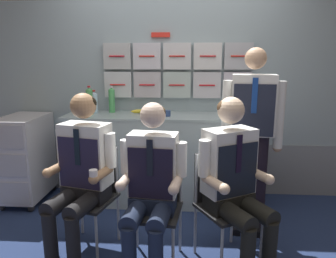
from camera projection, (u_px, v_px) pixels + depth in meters
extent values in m
cube|color=#91A4AB|center=(173.00, 100.00, 3.63)|extent=(4.20, 0.06, 2.15)
cube|color=gray|center=(172.00, 167.00, 3.76)|extent=(4.12, 0.01, 0.59)
cube|color=silver|center=(118.00, 85.00, 3.57)|extent=(0.30, 0.06, 0.28)
cylinder|color=red|center=(118.00, 85.00, 3.54)|extent=(0.17, 0.01, 0.01)
cube|color=#B4AEB5|center=(147.00, 85.00, 3.55)|extent=(0.30, 0.06, 0.28)
cylinder|color=red|center=(147.00, 85.00, 3.52)|extent=(0.17, 0.01, 0.01)
cube|color=#A6B7B2|center=(177.00, 85.00, 3.53)|extent=(0.30, 0.06, 0.28)
cylinder|color=red|center=(177.00, 85.00, 3.49)|extent=(0.17, 0.01, 0.01)
cube|color=#B9B7BF|center=(207.00, 85.00, 3.51)|extent=(0.30, 0.06, 0.28)
cylinder|color=red|center=(207.00, 85.00, 3.47)|extent=(0.17, 0.01, 0.01)
cube|color=#BCB3C2|center=(237.00, 85.00, 3.49)|extent=(0.30, 0.06, 0.28)
cylinder|color=red|center=(238.00, 85.00, 3.45)|extent=(0.17, 0.01, 0.01)
cube|color=#B2B5B6|center=(117.00, 56.00, 3.51)|extent=(0.30, 0.06, 0.28)
cylinder|color=red|center=(117.00, 56.00, 3.47)|extent=(0.17, 0.01, 0.01)
cube|color=silver|center=(147.00, 56.00, 3.49)|extent=(0.30, 0.06, 0.28)
cylinder|color=red|center=(147.00, 56.00, 3.45)|extent=(0.17, 0.01, 0.01)
cube|color=silver|center=(177.00, 56.00, 3.46)|extent=(0.30, 0.06, 0.28)
cylinder|color=red|center=(177.00, 56.00, 3.43)|extent=(0.17, 0.01, 0.01)
cube|color=silver|center=(208.00, 56.00, 3.44)|extent=(0.30, 0.06, 0.28)
cylinder|color=red|center=(208.00, 56.00, 3.41)|extent=(0.17, 0.01, 0.01)
cube|color=#AFB0B7|center=(238.00, 56.00, 3.42)|extent=(0.30, 0.06, 0.28)
cylinder|color=red|center=(239.00, 56.00, 3.38)|extent=(0.17, 0.01, 0.01)
cube|color=red|center=(161.00, 35.00, 3.44)|extent=(0.20, 0.02, 0.05)
cube|color=#A1B2B4|center=(160.00, 160.00, 3.49)|extent=(1.95, 0.52, 0.93)
cube|color=#91A3A5|center=(160.00, 116.00, 3.38)|extent=(1.99, 0.53, 0.03)
sphere|color=black|center=(2.00, 207.00, 3.33)|extent=(0.07, 0.07, 0.07)
sphere|color=black|center=(31.00, 208.00, 3.31)|extent=(0.07, 0.07, 0.07)
sphere|color=black|center=(28.00, 187.00, 3.87)|extent=(0.07, 0.07, 0.07)
sphere|color=black|center=(54.00, 187.00, 3.84)|extent=(0.07, 0.07, 0.07)
cube|color=silver|center=(26.00, 156.00, 3.49)|extent=(0.40, 0.64, 0.87)
cube|color=#AAA7AD|center=(12.00, 193.00, 3.23)|extent=(0.35, 0.01, 0.23)
cube|color=#AAA7AD|center=(9.00, 166.00, 3.17)|extent=(0.35, 0.01, 0.23)
cube|color=#AAA7AD|center=(6.00, 137.00, 3.11)|extent=(0.35, 0.01, 0.23)
cylinder|color=#28282D|center=(6.00, 124.00, 3.10)|extent=(0.32, 0.02, 0.02)
cylinder|color=#A8AAAF|center=(56.00, 232.00, 2.53)|extent=(0.02, 0.02, 0.41)
cylinder|color=#A8AAAF|center=(97.00, 240.00, 2.43)|extent=(0.02, 0.02, 0.41)
cylinder|color=#A8AAAF|center=(82.00, 212.00, 2.87)|extent=(0.02, 0.02, 0.41)
cylinder|color=#A8AAAF|center=(118.00, 218.00, 2.76)|extent=(0.02, 0.02, 0.41)
cube|color=black|center=(87.00, 200.00, 2.60)|extent=(0.48, 0.48, 0.02)
cube|color=black|center=(98.00, 168.00, 2.73)|extent=(0.36, 0.12, 0.40)
cylinder|color=#A8AAAF|center=(79.00, 166.00, 2.78)|extent=(0.02, 0.02, 0.40)
cylinder|color=#A8AAAF|center=(117.00, 171.00, 2.67)|extent=(0.02, 0.02, 0.40)
cylinder|color=black|center=(50.00, 239.00, 2.34)|extent=(0.10, 0.10, 0.40)
cylinder|color=black|center=(73.00, 244.00, 2.28)|extent=(0.10, 0.10, 0.40)
cylinder|color=black|center=(63.00, 201.00, 2.45)|extent=(0.22, 0.41, 0.13)
cylinder|color=black|center=(85.00, 204.00, 2.39)|extent=(0.22, 0.41, 0.13)
cube|color=black|center=(87.00, 192.00, 2.59)|extent=(0.39, 0.28, 0.12)
cube|color=white|center=(86.00, 154.00, 2.54)|extent=(0.41, 0.29, 0.50)
cube|color=#231F3B|center=(78.00, 163.00, 2.45)|extent=(0.34, 0.09, 0.40)
cube|color=black|center=(77.00, 147.00, 2.41)|extent=(0.04, 0.02, 0.28)
cylinder|color=white|center=(62.00, 146.00, 2.59)|extent=(0.08, 0.08, 0.27)
cylinder|color=#A47A55|center=(57.00, 169.00, 2.51)|extent=(0.13, 0.26, 0.07)
sphere|color=#A47A55|center=(47.00, 173.00, 2.41)|extent=(0.08, 0.08, 0.08)
cylinder|color=white|center=(110.00, 150.00, 2.46)|extent=(0.08, 0.08, 0.27)
cylinder|color=#A47A55|center=(102.00, 174.00, 2.40)|extent=(0.13, 0.26, 0.07)
sphere|color=#A47A55|center=(94.00, 179.00, 2.29)|extent=(0.08, 0.08, 0.08)
cylinder|color=white|center=(93.00, 174.00, 2.28)|extent=(0.06, 0.06, 0.06)
sphere|color=#A47A55|center=(83.00, 106.00, 2.46)|extent=(0.20, 0.20, 0.20)
ellipsoid|color=black|center=(84.00, 103.00, 2.46)|extent=(0.23, 0.22, 0.14)
cylinder|color=#A8AAAF|center=(123.00, 249.00, 2.31)|extent=(0.02, 0.02, 0.41)
cylinder|color=#A8AAAF|center=(173.00, 254.00, 2.25)|extent=(0.02, 0.02, 0.41)
cylinder|color=#A8AAAF|center=(137.00, 224.00, 2.66)|extent=(0.02, 0.02, 0.41)
cylinder|color=#A8AAAF|center=(180.00, 228.00, 2.60)|extent=(0.02, 0.02, 0.41)
cube|color=black|center=(153.00, 212.00, 2.41)|extent=(0.44, 0.44, 0.02)
cube|color=black|center=(158.00, 176.00, 2.55)|extent=(0.37, 0.07, 0.40)
cylinder|color=#A8AAAF|center=(136.00, 175.00, 2.57)|extent=(0.02, 0.02, 0.40)
cylinder|color=#A8AAAF|center=(181.00, 178.00, 2.51)|extent=(0.02, 0.02, 0.40)
cylinder|color=#182136|center=(129.00, 255.00, 2.14)|extent=(0.10, 0.10, 0.40)
cylinder|color=#182136|center=(156.00, 258.00, 2.11)|extent=(0.10, 0.10, 0.40)
cylinder|color=#182136|center=(135.00, 213.00, 2.25)|extent=(0.17, 0.38, 0.13)
cylinder|color=#182136|center=(161.00, 215.00, 2.22)|extent=(0.17, 0.38, 0.13)
cube|color=#182136|center=(153.00, 203.00, 2.39)|extent=(0.35, 0.23, 0.12)
cube|color=white|center=(153.00, 164.00, 2.35)|extent=(0.37, 0.23, 0.46)
cube|color=black|center=(150.00, 174.00, 2.26)|extent=(0.32, 0.05, 0.37)
cube|color=black|center=(150.00, 158.00, 2.23)|extent=(0.04, 0.01, 0.26)
cylinder|color=white|center=(126.00, 156.00, 2.37)|extent=(0.08, 0.08, 0.25)
cylinder|color=beige|center=(125.00, 180.00, 2.30)|extent=(0.09, 0.24, 0.07)
sphere|color=beige|center=(120.00, 186.00, 2.20)|extent=(0.08, 0.08, 0.08)
cylinder|color=white|center=(181.00, 159.00, 2.30)|extent=(0.08, 0.08, 0.25)
cylinder|color=beige|center=(176.00, 184.00, 2.24)|extent=(0.09, 0.24, 0.07)
sphere|color=beige|center=(174.00, 190.00, 2.14)|extent=(0.08, 0.08, 0.08)
sphere|color=beige|center=(153.00, 115.00, 2.27)|extent=(0.18, 0.18, 0.18)
ellipsoid|color=#513A1E|center=(153.00, 113.00, 2.28)|extent=(0.20, 0.18, 0.13)
cylinder|color=#A8AAAF|center=(222.00, 254.00, 2.25)|extent=(0.02, 0.02, 0.41)
cylinder|color=#A8AAAF|center=(261.00, 241.00, 2.41)|extent=(0.02, 0.02, 0.41)
cylinder|color=#A8AAAF|center=(195.00, 230.00, 2.57)|extent=(0.02, 0.02, 0.41)
cylinder|color=#A8AAAF|center=(232.00, 220.00, 2.72)|extent=(0.02, 0.02, 0.41)
cube|color=black|center=(228.00, 209.00, 2.44)|extent=(0.55, 0.55, 0.02)
cube|color=black|center=(215.00, 175.00, 2.56)|extent=(0.33, 0.21, 0.40)
cylinder|color=#A8AAAF|center=(196.00, 179.00, 2.48)|extent=(0.02, 0.02, 0.40)
cylinder|color=#A8AAAF|center=(234.00, 172.00, 2.63)|extent=(0.02, 0.02, 0.40)
cylinder|color=black|center=(247.00, 256.00, 2.13)|extent=(0.10, 0.10, 0.40)
cylinder|color=black|center=(269.00, 249.00, 2.21)|extent=(0.10, 0.10, 0.40)
cylinder|color=black|center=(233.00, 214.00, 2.24)|extent=(0.31, 0.40, 0.13)
cylinder|color=black|center=(254.00, 209.00, 2.32)|extent=(0.31, 0.40, 0.13)
cube|color=black|center=(229.00, 201.00, 2.43)|extent=(0.40, 0.35, 0.12)
cube|color=white|center=(229.00, 161.00, 2.38)|extent=(0.42, 0.36, 0.49)
cube|color=black|center=(238.00, 171.00, 2.30)|extent=(0.30, 0.18, 0.39)
cube|color=black|center=(239.00, 154.00, 2.26)|extent=(0.04, 0.03, 0.27)
cylinder|color=white|center=(204.00, 158.00, 2.28)|extent=(0.08, 0.08, 0.26)
cylinder|color=beige|center=(215.00, 183.00, 2.22)|extent=(0.18, 0.25, 0.07)
sphere|color=beige|center=(224.00, 189.00, 2.13)|extent=(0.08, 0.08, 0.08)
cylinder|color=white|center=(252.00, 151.00, 2.46)|extent=(0.08, 0.08, 0.26)
cylinder|color=beige|center=(259.00, 175.00, 2.39)|extent=(0.18, 0.25, 0.07)
sphere|color=beige|center=(269.00, 180.00, 2.29)|extent=(0.08, 0.08, 0.08)
sphere|color=beige|center=(231.00, 110.00, 2.30)|extent=(0.19, 0.19, 0.19)
ellipsoid|color=brown|center=(230.00, 108.00, 2.31)|extent=(0.25, 0.25, 0.14)
cube|color=black|center=(235.00, 226.00, 2.97)|extent=(0.12, 0.25, 0.06)
cube|color=black|center=(258.00, 228.00, 2.93)|extent=(0.12, 0.25, 0.06)
cylinder|color=black|center=(239.00, 179.00, 2.90)|extent=(0.12, 0.12, 0.84)
cylinder|color=black|center=(259.00, 181.00, 2.86)|extent=(0.12, 0.12, 0.84)
cube|color=white|center=(253.00, 105.00, 2.74)|extent=(0.38, 0.25, 0.51)
cube|color=#1D2233|center=(254.00, 111.00, 2.64)|extent=(0.33, 0.05, 0.43)
cube|color=navy|center=(255.00, 96.00, 2.60)|extent=(0.04, 0.01, 0.29)
cylinder|color=white|center=(226.00, 113.00, 2.79)|extent=(0.08, 0.08, 0.57)
sphere|color=tan|center=(225.00, 145.00, 2.86)|extent=(0.08, 0.08, 0.08)
cylinder|color=white|center=(280.00, 115.00, 2.71)|extent=(0.08, 0.08, 0.57)
sphere|color=tan|center=(277.00, 148.00, 2.77)|extent=(0.08, 0.08, 0.08)
sphere|color=tan|center=(256.00, 58.00, 2.65)|extent=(0.18, 0.18, 0.18)
ellipsoid|color=brown|center=(256.00, 56.00, 2.66)|extent=(0.20, 0.18, 0.13)
cylinder|color=#46A256|center=(112.00, 101.00, 3.51)|extent=(0.07, 0.07, 0.25)
cone|color=#46A256|center=(111.00, 89.00, 3.49)|extent=(0.07, 0.07, 0.02)
cylinder|color=silver|center=(111.00, 87.00, 3.48)|extent=(0.03, 0.03, 0.02)
cylinder|color=#4B9953|center=(90.00, 102.00, 3.39)|extent=(0.07, 0.07, 0.26)
cone|color=#4B9953|center=(89.00, 89.00, 3.36)|extent=(0.07, 0.07, 0.02)
cylinder|color=red|center=(89.00, 87.00, 3.35)|extent=(0.03, 0.03, 0.02)
cylinder|color=#AFCEE7|center=(94.00, 104.00, 3.48)|extent=(0.08, 0.08, 0.21)
cone|color=#AFCEE7|center=(94.00, 93.00, 3.45)|extent=(0.08, 0.08, 0.02)
cylinder|color=red|center=(94.00, 91.00, 3.45)|extent=(0.03, 0.03, 0.02)
cylinder|color=tan|center=(145.00, 112.00, 3.38)|extent=(0.06, 0.06, 0.07)
cylinder|color=#382114|center=(145.00, 109.00, 3.38)|extent=(0.05, 0.05, 0.01)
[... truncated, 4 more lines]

